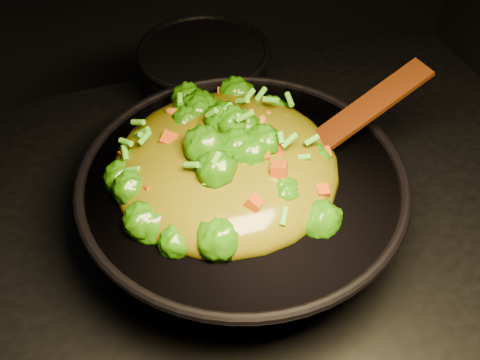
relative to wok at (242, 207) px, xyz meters
name	(u,v)px	position (x,y,z in m)	size (l,w,h in m)	color
wok	(242,207)	(0.00, 0.00, 0.00)	(0.47, 0.47, 0.13)	black
stir_fry	(225,142)	(-0.02, 0.02, 0.12)	(0.33, 0.33, 0.11)	#236207
spatula	(349,121)	(0.17, 0.02, 0.11)	(0.28, 0.04, 0.01)	#391205
back_pot	(205,78)	(0.04, 0.33, 0.00)	(0.23, 0.23, 0.13)	black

